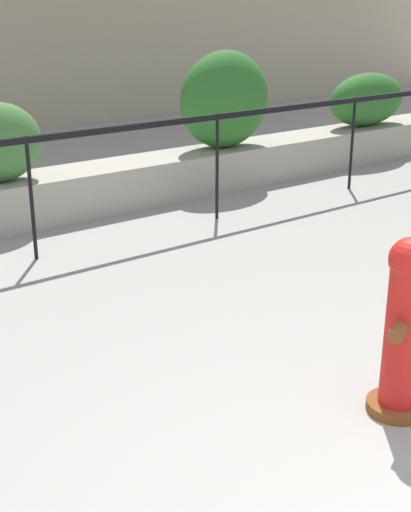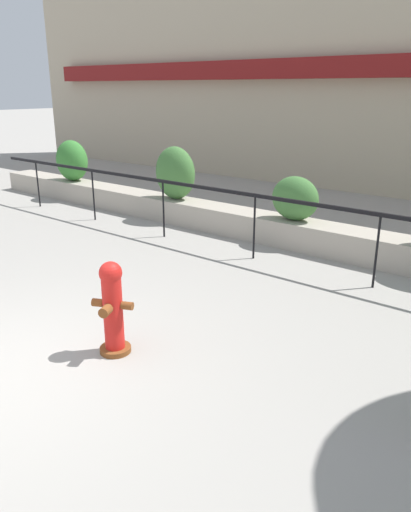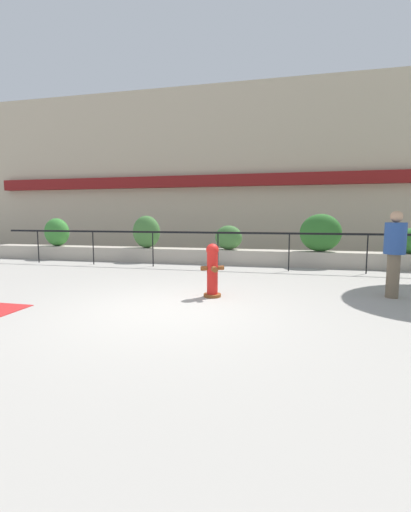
# 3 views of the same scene
# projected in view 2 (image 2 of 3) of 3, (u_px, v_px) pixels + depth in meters

# --- Properties ---
(planter_wall_low) EXTENTS (18.00, 0.70, 0.50)m
(planter_wall_low) POSITION_uv_depth(u_px,v_px,m) (286.00, 231.00, 9.48)
(planter_wall_low) COLOR #ADA393
(planter_wall_low) RESTS_ON ground
(fence_railing_segment) EXTENTS (15.00, 0.05, 1.15)m
(fence_railing_segment) POSITION_uv_depth(u_px,v_px,m) (255.00, 201.00, 8.43)
(fence_railing_segment) COLOR black
(fence_railing_segment) RESTS_ON ground
(hedge_bush_0) EXTENTS (0.97, 0.70, 1.05)m
(hedge_bush_0) POSITION_uv_depth(u_px,v_px,m) (72.00, 161.00, 13.07)
(hedge_bush_0) COLOR #387F33
(hedge_bush_0) RESTS_ON planter_wall_low
(hedge_bush_1) EXTENTS (1.01, 0.62, 1.15)m
(hedge_bush_1) POSITION_uv_depth(u_px,v_px,m) (175.00, 173.00, 10.89)
(hedge_bush_1) COLOR #427538
(hedge_bush_1) RESTS_ON planter_wall_low
(hedge_bush_2) EXTENTS (0.92, 0.58, 0.81)m
(hedge_bush_2) POSITION_uv_depth(u_px,v_px,m) (295.00, 198.00, 9.18)
(hedge_bush_2) COLOR #427538
(hedge_bush_2) RESTS_ON planter_wall_low
(fire_hydrant) EXTENTS (0.47, 0.48, 1.08)m
(fire_hydrant) POSITION_uv_depth(u_px,v_px,m) (113.00, 307.00, 5.48)
(fire_hydrant) COLOR brown
(fire_hydrant) RESTS_ON ground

